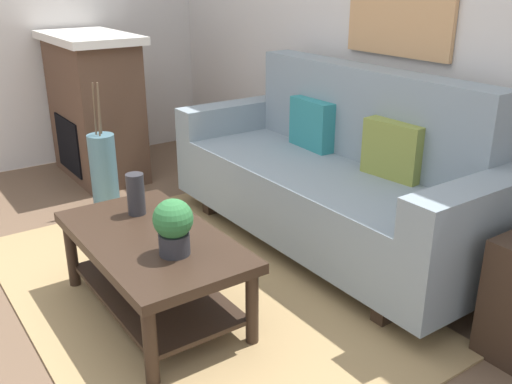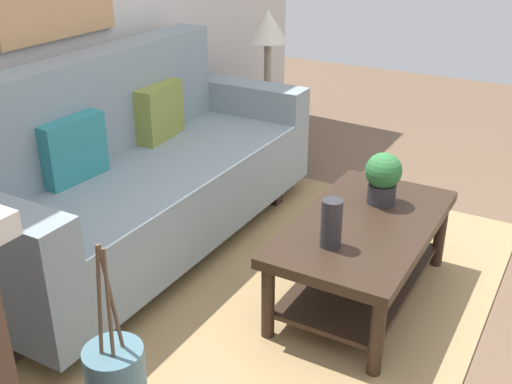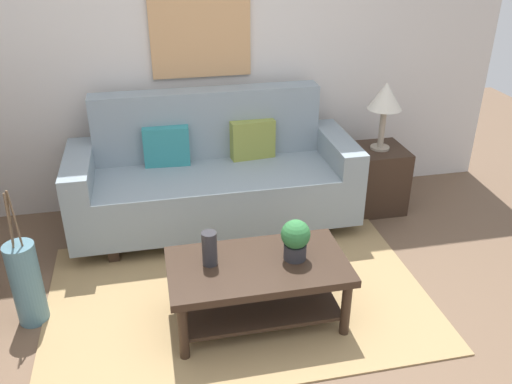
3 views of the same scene
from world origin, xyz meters
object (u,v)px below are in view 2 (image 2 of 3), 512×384
Objects in this scene: side_table at (267,128)px; throw_pillow_teal at (72,149)px; coffee_table at (363,243)px; couch at (141,176)px; tabletop_vase at (331,223)px; throw_pillow_olive at (159,112)px; potted_plant_tabletop at (383,176)px; table_lamp at (268,29)px.

throw_pillow_teal is at bearing 175.62° from side_table.
couch is at bearing 94.46° from coffee_table.
tabletop_vase is at bearing 168.99° from coffee_table.
throw_pillow_teal is at bearing 180.00° from throw_pillow_olive.
coffee_table is at bearing -11.01° from tabletop_vase.
throw_pillow_olive is 0.33× the size of coffee_table.
throw_pillow_teal is 0.64× the size of side_table.
throw_pillow_olive is 1.37× the size of potted_plant_tabletop.
tabletop_vase is (-0.19, -1.20, 0.11)m from couch.
throw_pillow_olive is 1.15m from side_table.
table_lamp reaches higher than potted_plant_tabletop.
throw_pillow_olive is (0.35, 0.13, 0.25)m from couch.
throw_pillow_teal is 1.00× the size of throw_pillow_olive.
side_table is at bearing -0.39° from couch.
table_lamp is (1.07, -0.14, 0.31)m from throw_pillow_olive.
coffee_table is 1.94m from table_lamp.
throw_pillow_olive reaches higher than coffee_table.
table_lamp is at bearing 0.00° from side_table.
throw_pillow_teal is at bearing 107.95° from coffee_table.
couch is at bearing 179.61° from side_table.
potted_plant_tabletop is at bearing -131.27° from table_lamp.
potted_plant_tabletop is (0.52, -0.05, 0.03)m from tabletop_vase.
tabletop_vase is (-0.28, 0.06, 0.22)m from coffee_table.
throw_pillow_olive is at bearing 0.00° from throw_pillow_teal.
table_lamp is at bearing 36.56° from tabletop_vase.
table_lamp is at bearing -4.38° from throw_pillow_teal.
tabletop_vase is 0.38× the size of table_lamp.
tabletop_vase is (-0.54, -1.33, -0.14)m from throw_pillow_olive.
side_table is 0.71m from table_lamp.
side_table is at bearing -4.38° from throw_pillow_teal.
couch is 1.27m from coffee_table.
coffee_table is 4.20× the size of potted_plant_tabletop.
throw_pillow_olive reaches higher than potted_plant_tabletop.
couch reaches higher than tabletop_vase.
tabletop_vase is at bearing 174.64° from potted_plant_tabletop.
coffee_table is at bearing -100.32° from throw_pillow_olive.
throw_pillow_olive is 0.63× the size of table_lamp.
couch is 6.22× the size of throw_pillow_olive.
table_lamp is at bearing 48.73° from potted_plant_tabletop.
throw_pillow_olive is 1.44m from tabletop_vase.
throw_pillow_teal reaches higher than side_table.
coffee_table is 1.93× the size of table_lamp.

